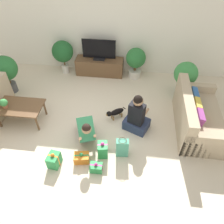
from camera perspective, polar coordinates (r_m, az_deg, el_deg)
ground_plane at (r=4.91m, az=-6.94°, el=-5.56°), size 16.00×16.00×0.00m
wall_back at (r=6.25m, az=-2.77°, el=21.36°), size 8.40×0.06×2.60m
sofa_right at (r=5.12m, az=21.14°, el=-1.24°), size 0.90×1.71×0.86m
coffee_table at (r=5.28m, az=-22.93°, el=1.07°), size 1.01×0.62×0.45m
tv_console at (r=6.50m, az=-3.24°, el=11.77°), size 1.35×0.42×0.48m
tv at (r=6.25m, az=-3.42°, el=15.65°), size 0.92×0.20×0.59m
potted_plant_back_right at (r=6.22m, az=6.20°, el=13.28°), size 0.54×0.54×0.89m
potted_plant_corner_right at (r=5.83m, az=18.67°, el=9.22°), size 0.59×0.59×0.92m
potted_plant_corner_left at (r=6.17m, az=-26.13°, el=9.88°), size 0.62×0.62×1.03m
potted_plant_back_left at (r=6.49m, az=-12.75°, el=14.95°), size 0.59×0.59×0.98m
person_kneeling at (r=4.54m, az=-6.88°, el=-4.51°), size 0.56×0.82×0.77m
person_sitting at (r=4.73m, az=6.48°, el=-1.29°), size 0.64×0.60×0.98m
dog at (r=5.06m, az=0.85°, el=-0.12°), size 0.44×0.34×0.28m
gift_box_a at (r=4.42m, az=-7.94°, el=-11.76°), size 0.32×0.25×0.24m
gift_box_b at (r=4.43m, az=-14.90°, el=-12.01°), size 0.24×0.29×0.34m
gift_box_c at (r=4.27m, az=-4.15°, el=-14.25°), size 0.24×0.17×0.23m
gift_box_d at (r=4.40m, az=-2.43°, el=-9.76°), size 0.23×0.26×0.38m
gift_bag_a at (r=4.36m, az=2.68°, el=-9.29°), size 0.25×0.17×0.45m
tabletop_plant at (r=5.27m, az=-26.43°, el=2.08°), size 0.17×0.17×0.22m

